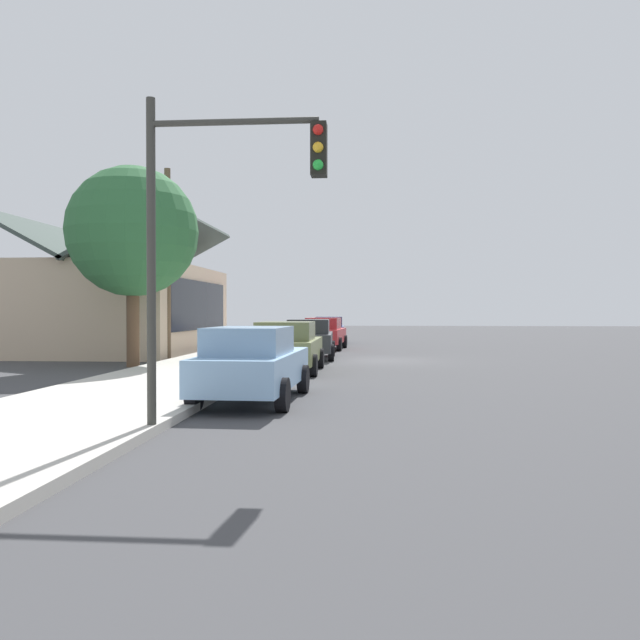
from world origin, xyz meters
name	(u,v)px	position (x,y,z in m)	size (l,w,h in m)	color
ground_plane	(378,360)	(0.00, 0.00, 0.00)	(120.00, 120.00, 0.00)	#424244
sidewalk_curb	(236,358)	(0.00, 5.60, 0.08)	(60.00, 4.20, 0.16)	beige
car_skyblue	(253,363)	(-11.65, 2.71, 0.81)	(4.66, 2.04, 1.59)	#8CB7E0
car_olive	(287,346)	(-5.07, 2.86, 0.82)	(4.58, 2.11, 1.59)	olive
car_charcoal	(309,338)	(0.73, 2.74, 0.82)	(4.66, 2.19, 1.59)	#2D3035
car_cherry	(324,333)	(7.12, 2.61, 0.81)	(4.60, 2.16, 1.59)	red
car_navy	(329,330)	(13.36, 2.79, 0.82)	(4.93, 2.14, 1.59)	navy
storefront_building	(120,307)	(4.09, 11.98, 2.13)	(11.65, 7.94, 6.14)	#CCB293
shade_tree	(133,232)	(-3.58, 8.41, 4.63)	(4.47, 4.47, 6.88)	brown
traffic_light_main	(218,208)	(-15.37, 2.54, 3.49)	(0.37, 2.79, 5.20)	#383833
utility_pole_wooden	(168,260)	(-0.45, 8.20, 3.93)	(1.80, 0.24, 7.50)	brown
fire_hydrant_red	(276,345)	(1.44, 4.20, 0.50)	(0.22, 0.22, 0.71)	red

